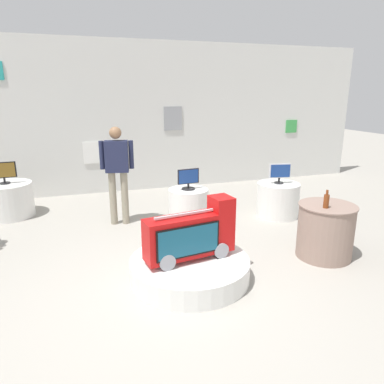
# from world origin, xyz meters

# --- Properties ---
(ground_plane) EXTENTS (30.00, 30.00, 0.00)m
(ground_plane) POSITION_xyz_m (0.00, 0.00, 0.00)
(ground_plane) COLOR #9E998E
(back_wall_display) EXTENTS (12.17, 0.13, 3.31)m
(back_wall_display) POSITION_xyz_m (-0.01, 4.58, 1.65)
(back_wall_display) COLOR silver
(back_wall_display) RESTS_ON ground
(main_display_pedestal) EXTENTS (1.46, 1.46, 0.26)m
(main_display_pedestal) POSITION_xyz_m (0.23, 0.20, 0.13)
(main_display_pedestal) COLOR silver
(main_display_pedestal) RESTS_ON ground
(novelty_firetruck_tv) EXTENTS (1.14, 0.47, 0.73)m
(novelty_firetruck_tv) POSITION_xyz_m (0.25, 0.19, 0.56)
(novelty_firetruck_tv) COLOR gray
(novelty_firetruck_tv) RESTS_ON main_display_pedestal
(display_pedestal_left_rear) EXTENTS (0.68, 0.68, 0.62)m
(display_pedestal_left_rear) POSITION_xyz_m (0.79, 2.02, 0.31)
(display_pedestal_left_rear) COLOR silver
(display_pedestal_left_rear) RESTS_ON ground
(tv_on_left_rear) EXTENTS (0.38, 0.23, 0.35)m
(tv_on_left_rear) POSITION_xyz_m (0.79, 2.02, 0.80)
(tv_on_left_rear) COLOR black
(tv_on_left_rear) RESTS_ON display_pedestal_left_rear
(display_pedestal_center_rear) EXTENTS (0.77, 0.77, 0.62)m
(display_pedestal_center_rear) POSITION_xyz_m (2.47, 1.90, 0.31)
(display_pedestal_center_rear) COLOR silver
(display_pedestal_center_rear) RESTS_ON ground
(tv_on_center_rear) EXTENTS (0.39, 0.16, 0.36)m
(tv_on_center_rear) POSITION_xyz_m (2.47, 1.89, 0.82)
(tv_on_center_rear) COLOR black
(tv_on_center_rear) RESTS_ON display_pedestal_center_rear
(display_pedestal_right_rear) EXTENTS (0.90, 0.90, 0.62)m
(display_pedestal_right_rear) POSITION_xyz_m (-2.24, 3.42, 0.31)
(display_pedestal_right_rear) COLOR silver
(display_pedestal_right_rear) RESTS_ON ground
(tv_on_right_rear) EXTENTS (0.43, 0.18, 0.39)m
(tv_on_right_rear) POSITION_xyz_m (-2.24, 3.41, 0.84)
(tv_on_right_rear) COLOR black
(tv_on_right_rear) RESTS_ON display_pedestal_right_rear
(side_table_round) EXTENTS (0.77, 0.77, 0.75)m
(side_table_round) POSITION_xyz_m (2.18, 0.20, 0.38)
(side_table_round) COLOR gray
(side_table_round) RESTS_ON ground
(bottle_on_side_table) EXTENTS (0.07, 0.07, 0.24)m
(bottle_on_side_table) POSITION_xyz_m (2.07, 0.10, 0.85)
(bottle_on_side_table) COLOR brown
(bottle_on_side_table) RESTS_ON side_table_round
(shopper_browsing_near_truck) EXTENTS (0.55, 0.27, 1.67)m
(shopper_browsing_near_truck) POSITION_xyz_m (-0.34, 2.39, 0.98)
(shopper_browsing_near_truck) COLOR gray
(shopper_browsing_near_truck) RESTS_ON ground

